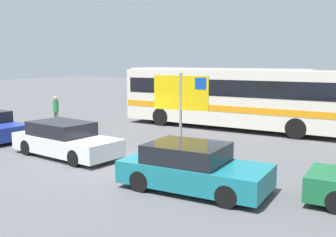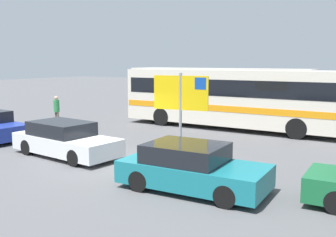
{
  "view_description": "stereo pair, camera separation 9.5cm",
  "coord_description": "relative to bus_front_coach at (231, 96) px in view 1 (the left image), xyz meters",
  "views": [
    {
      "loc": [
        8.79,
        -10.72,
        3.64
      ],
      "look_at": [
        0.43,
        2.87,
        1.3
      ],
      "focal_mm": 41.96,
      "sensor_mm": 36.0,
      "label": 1
    },
    {
      "loc": [
        8.87,
        -10.67,
        3.64
      ],
      "look_at": [
        0.43,
        2.87,
        1.3
      ],
      "focal_mm": 41.96,
      "sensor_mm": 36.0,
      "label": 2
    }
  ],
  "objects": [
    {
      "name": "car_teal",
      "position": [
        3.1,
        -10.2,
        -1.15
      ],
      "size": [
        4.24,
        2.07,
        1.32
      ],
      "rotation": [
        0.0,
        0.0,
        0.04
      ],
      "color": "#19757F",
      "rests_on": "ground"
    },
    {
      "name": "pedestrian_by_bus",
      "position": [
        -8.53,
        -4.56,
        -0.77
      ],
      "size": [
        0.32,
        0.32,
        1.72
      ],
      "rotation": [
        0.0,
        0.0,
        1.37
      ],
      "color": "#706656",
      "rests_on": "ground"
    },
    {
      "name": "ferry_sign",
      "position": [
        0.86,
        -6.89,
        0.54
      ],
      "size": [
        2.19,
        0.37,
        3.2
      ],
      "rotation": [
        0.0,
        0.0,
        0.14
      ],
      "color": "gray",
      "rests_on": "ground"
    },
    {
      "name": "bus_front_coach",
      "position": [
        0.0,
        0.0,
        0.0
      ],
      "size": [
        12.17,
        2.5,
        3.17
      ],
      "color": "silver",
      "rests_on": "ground"
    },
    {
      "name": "car_white",
      "position": [
        -2.98,
        -9.23,
        -1.15
      ],
      "size": [
        4.72,
        2.18,
        1.32
      ],
      "rotation": [
        0.0,
        0.0,
        -0.09
      ],
      "color": "silver",
      "rests_on": "ground"
    },
    {
      "name": "bus_rear_coach",
      "position": [
        -2.6,
        3.8,
        0.0
      ],
      "size": [
        12.17,
        2.5,
        3.17
      ],
      "color": "silver",
      "rests_on": "ground"
    },
    {
      "name": "ground",
      "position": [
        -0.63,
        -9.05,
        -1.78
      ],
      "size": [
        120.0,
        120.0,
        0.0
      ],
      "primitive_type": "plane",
      "color": "#565659"
    }
  ]
}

